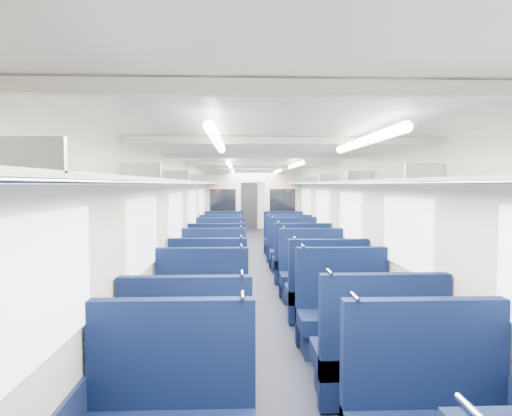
# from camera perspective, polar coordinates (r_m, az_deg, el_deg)

# --- Properties ---
(floor) EXTENTS (2.80, 18.00, 0.01)m
(floor) POSITION_cam_1_polar(r_m,az_deg,el_deg) (9.88, 0.09, -8.15)
(floor) COLOR black
(floor) RESTS_ON ground
(ceiling) EXTENTS (2.80, 18.00, 0.01)m
(ceiling) POSITION_cam_1_polar(r_m,az_deg,el_deg) (9.70, 0.09, 5.60)
(ceiling) COLOR silver
(ceiling) RESTS_ON wall_left
(wall_left) EXTENTS (0.02, 18.00, 2.35)m
(wall_left) POSITION_cam_1_polar(r_m,az_deg,el_deg) (9.76, -8.15, -1.35)
(wall_left) COLOR beige
(wall_left) RESTS_ON floor
(dado_left) EXTENTS (0.03, 17.90, 0.70)m
(dado_left) POSITION_cam_1_polar(r_m,az_deg,el_deg) (9.86, -8.03, -6.13)
(dado_left) COLOR #0F1834
(dado_left) RESTS_ON floor
(wall_right) EXTENTS (0.02, 18.00, 2.35)m
(wall_right) POSITION_cam_1_polar(r_m,az_deg,el_deg) (9.87, 8.24, -1.30)
(wall_right) COLOR beige
(wall_right) RESTS_ON floor
(dado_right) EXTENTS (0.03, 17.90, 0.70)m
(dado_right) POSITION_cam_1_polar(r_m,az_deg,el_deg) (9.97, 8.11, -6.03)
(dado_right) COLOR #0F1834
(dado_right) RESTS_ON floor
(wall_far) EXTENTS (2.80, 0.02, 2.35)m
(wall_far) POSITION_cam_1_polar(r_m,az_deg,el_deg) (18.70, -1.00, 0.82)
(wall_far) COLOR beige
(wall_far) RESTS_ON floor
(luggage_rack_left) EXTENTS (0.36, 17.40, 0.18)m
(luggage_rack_left) POSITION_cam_1_polar(r_m,az_deg,el_deg) (9.72, -7.09, 3.35)
(luggage_rack_left) COLOR #B2B5BA
(luggage_rack_left) RESTS_ON wall_left
(luggage_rack_right) EXTENTS (0.36, 17.40, 0.18)m
(luggage_rack_right) POSITION_cam_1_polar(r_m,az_deg,el_deg) (9.81, 7.20, 3.35)
(luggage_rack_right) COLOR #B2B5BA
(luggage_rack_right) RESTS_ON wall_right
(windows) EXTENTS (2.78, 15.60, 0.75)m
(windows) POSITION_cam_1_polar(r_m,az_deg,el_deg) (9.25, 0.20, -0.05)
(windows) COLOR white
(windows) RESTS_ON wall_left
(ceiling_fittings) EXTENTS (2.70, 16.06, 0.11)m
(ceiling_fittings) POSITION_cam_1_polar(r_m,az_deg,el_deg) (9.43, 0.15, 5.30)
(ceiling_fittings) COLOR beige
(ceiling_fittings) RESTS_ON ceiling
(end_door) EXTENTS (0.75, 0.06, 2.00)m
(end_door) POSITION_cam_1_polar(r_m,az_deg,el_deg) (18.65, -1.00, 0.28)
(end_door) COLOR black
(end_door) RESTS_ON floor
(bulkhead) EXTENTS (2.80, 0.10, 2.35)m
(bulkhead) POSITION_cam_1_polar(r_m,az_deg,el_deg) (12.64, -0.44, -0.03)
(bulkhead) COLOR beige
(bulkhead) RESTS_ON floor
(seat_4) EXTENTS (1.10, 0.61, 1.22)m
(seat_4) POSITION_cam_1_polar(r_m,az_deg,el_deg) (3.98, -8.99, -19.99)
(seat_4) COLOR #0D193F
(seat_4) RESTS_ON floor
(seat_5) EXTENTS (1.10, 0.61, 1.22)m
(seat_5) POSITION_cam_1_polar(r_m,az_deg,el_deg) (4.17, 15.79, -18.96)
(seat_5) COLOR #0D193F
(seat_5) RESTS_ON floor
(seat_6) EXTENTS (1.10, 0.61, 1.22)m
(seat_6) POSITION_cam_1_polar(r_m,az_deg,el_deg) (5.16, -7.27, -14.48)
(seat_6) COLOR #0D193F
(seat_6) RESTS_ON floor
(seat_7) EXTENTS (1.10, 0.61, 1.22)m
(seat_7) POSITION_cam_1_polar(r_m,az_deg,el_deg) (5.26, 11.61, -14.17)
(seat_7) COLOR #0D193F
(seat_7) RESTS_ON floor
(seat_8) EXTENTS (1.10, 0.61, 1.22)m
(seat_8) POSITION_cam_1_polar(r_m,az_deg,el_deg) (6.32, -6.28, -11.16)
(seat_8) COLOR #0D193F
(seat_8) RESTS_ON floor
(seat_9) EXTENTS (1.10, 0.61, 1.22)m
(seat_9) POSITION_cam_1_polar(r_m,az_deg,el_deg) (6.26, 9.24, -11.31)
(seat_9) COLOR #0D193F
(seat_9) RESTS_ON floor
(seat_10) EXTENTS (1.10, 0.61, 1.22)m
(seat_10) POSITION_cam_1_polar(r_m,az_deg,el_deg) (7.35, -5.68, -9.12)
(seat_10) COLOR #0D193F
(seat_10) RESTS_ON floor
(seat_11) EXTENTS (1.10, 0.61, 1.22)m
(seat_11) POSITION_cam_1_polar(r_m,az_deg,el_deg) (7.34, 7.48, -9.15)
(seat_11) COLOR #0D193F
(seat_11) RESTS_ON floor
(seat_12) EXTENTS (1.10, 0.61, 1.22)m
(seat_12) POSITION_cam_1_polar(r_m,az_deg,el_deg) (8.54, -5.18, -7.39)
(seat_12) COLOR #0D193F
(seat_12) RESTS_ON floor
(seat_13) EXTENTS (1.10, 0.61, 1.22)m
(seat_13) POSITION_cam_1_polar(r_m,az_deg,el_deg) (8.58, 6.04, -7.34)
(seat_13) COLOR #0D193F
(seat_13) RESTS_ON floor
(seat_14) EXTENTS (1.10, 0.61, 1.22)m
(seat_14) POSITION_cam_1_polar(r_m,az_deg,el_deg) (9.70, -4.82, -6.12)
(seat_14) COLOR #0D193F
(seat_14) RESTS_ON floor
(seat_15) EXTENTS (1.10, 0.61, 1.22)m
(seat_15) POSITION_cam_1_polar(r_m,az_deg,el_deg) (9.76, 5.02, -6.05)
(seat_15) COLOR #0D193F
(seat_15) RESTS_ON floor
(seat_16) EXTENTS (1.10, 0.61, 1.22)m
(seat_16) POSITION_cam_1_polar(r_m,az_deg,el_deg) (10.82, -4.54, -5.14)
(seat_16) COLOR #0D193F
(seat_16) RESTS_ON floor
(seat_17) EXTENTS (1.10, 0.61, 1.22)m
(seat_17) POSITION_cam_1_polar(r_m,az_deg,el_deg) (10.81, 4.31, -5.15)
(seat_17) COLOR #0D193F
(seat_17) RESTS_ON floor
(seat_18) EXTENTS (1.10, 0.61, 1.22)m
(seat_18) POSITION_cam_1_polar(r_m,az_deg,el_deg) (11.92, -4.32, -4.38)
(seat_18) COLOR #0D193F
(seat_18) RESTS_ON floor
(seat_19) EXTENTS (1.10, 0.61, 1.22)m
(seat_19) POSITION_cam_1_polar(r_m,az_deg,el_deg) (11.84, 3.73, -4.42)
(seat_19) COLOR #0D193F
(seat_19) RESTS_ON floor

